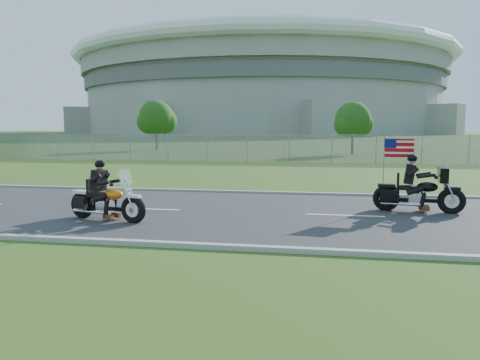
# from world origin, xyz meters

# --- Properties ---
(ground) EXTENTS (420.00, 420.00, 0.00)m
(ground) POSITION_xyz_m (0.00, 0.00, 0.00)
(ground) COLOR #2B4C17
(ground) RESTS_ON ground
(road) EXTENTS (120.00, 8.00, 0.04)m
(road) POSITION_xyz_m (0.00, 0.00, 0.02)
(road) COLOR #28282B
(road) RESTS_ON ground
(curb_north) EXTENTS (120.00, 0.18, 0.12)m
(curb_north) POSITION_xyz_m (0.00, 4.05, 0.05)
(curb_north) COLOR #9E9B93
(curb_north) RESTS_ON ground
(curb_south) EXTENTS (120.00, 0.18, 0.12)m
(curb_south) POSITION_xyz_m (0.00, -4.05, 0.05)
(curb_south) COLOR #9E9B93
(curb_south) RESTS_ON ground
(fence) EXTENTS (60.00, 0.03, 2.00)m
(fence) POSITION_xyz_m (-5.00, 20.00, 1.00)
(fence) COLOR gray
(fence) RESTS_ON ground
(stadium) EXTENTS (140.40, 140.40, 29.20)m
(stadium) POSITION_xyz_m (-20.00, 170.00, 15.58)
(stadium) COLOR #A3A099
(stadium) RESTS_ON ground
(tree_fence_near) EXTENTS (3.52, 3.28, 4.75)m
(tree_fence_near) POSITION_xyz_m (6.04, 30.04, 2.97)
(tree_fence_near) COLOR #382316
(tree_fence_near) RESTS_ON ground
(tree_fence_mid) EXTENTS (3.96, 3.69, 5.30)m
(tree_fence_mid) POSITION_xyz_m (-13.95, 34.04, 3.30)
(tree_fence_mid) COLOR #382316
(tree_fence_mid) RESTS_ON ground
(motorcycle_lead) EXTENTS (2.45, 1.01, 1.68)m
(motorcycle_lead) POSITION_xyz_m (-2.40, -1.75, 0.53)
(motorcycle_lead) COLOR black
(motorcycle_lead) RESTS_ON ground
(motorcycle_follow) EXTENTS (2.61, 0.95, 2.18)m
(motorcycle_follow) POSITION_xyz_m (6.16, 1.00, 0.60)
(motorcycle_follow) COLOR black
(motorcycle_follow) RESTS_ON ground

